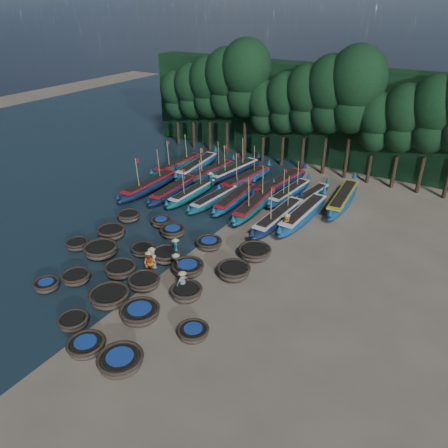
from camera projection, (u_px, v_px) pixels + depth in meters
The scene contains 62 objects.
ground at pixel (188, 254), 30.90m from camera, with size 120.00×120.00×0.00m, color gray.
foliage_wall at pixel (317, 114), 46.19m from camera, with size 40.00×3.00×10.00m, color black.
coracle_2 at pixel (73, 321), 23.96m from camera, with size 1.75×1.75×0.68m.
coracle_3 at pixel (86, 346), 22.27m from camera, with size 2.09×2.09×0.72m.
coracle_4 at pixel (121, 361), 21.31m from camera, with size 2.75×2.75×0.76m.
coracle_5 at pixel (47, 285), 26.99m from camera, with size 1.68×1.68×0.63m.
coracle_6 at pixel (76, 277), 27.69m from camera, with size 2.17×2.17×0.67m.
coracle_7 at pixel (109, 297), 25.82m from camera, with size 2.98×2.98×0.79m.
coracle_8 at pixel (140, 313), 24.56m from camera, with size 2.80×2.80×0.75m.
coracle_9 at pixel (193, 332), 23.22m from camera, with size 2.00×2.00×0.66m.
coracle_10 at pixel (77, 244), 31.35m from camera, with size 1.65×1.65×0.66m.
coracle_11 at pixel (101, 250), 30.45m from camera, with size 2.87×2.87×0.84m.
coracle_12 at pixel (121, 269), 28.34m from camera, with size 2.11×2.11×0.80m.
coracle_13 at pixel (144, 282), 27.22m from camera, with size 2.05×2.05×0.72m.
coracle_14 at pixel (186, 292), 26.20m from camera, with size 2.38×2.38×0.79m.
coracle_15 at pixel (111, 232), 32.75m from camera, with size 2.37×2.37×0.82m.
coracle_16 at pixel (143, 250), 30.65m from camera, with size 1.77×1.77×0.68m.
coracle_17 at pixel (166, 255), 29.88m from camera, with size 2.05×2.05×0.82m.
coracle_18 at pixel (188, 268), 28.56m from camera, with size 2.50×2.50×0.75m.
coracle_19 at pixel (234, 271), 28.14m from camera, with size 2.60×2.60×0.84m.
coracle_20 at pixel (129, 216), 35.23m from camera, with size 1.97×1.97×0.72m.
coracle_21 at pixel (161, 222), 34.45m from camera, with size 2.05×2.05×0.64m.
coracle_22 at pixel (173, 231), 33.05m from camera, with size 2.25×2.25×0.69m.
coracle_23 at pixel (209, 243), 31.51m from camera, with size 1.91×1.91×0.64m.
coracle_24 at pixel (255, 252), 30.28m from camera, with size 2.71×2.71×0.79m.
long_boat_1 at pixel (150, 185), 40.40m from camera, with size 1.57×8.87×3.77m.
long_boat_2 at pixel (174, 190), 39.68m from camera, with size 1.80×7.92×1.40m.
long_boat_3 at pixel (193, 193), 39.12m from camera, with size 1.41×7.69×3.26m.
long_boat_4 at pixel (214, 199), 38.05m from camera, with size 1.82×7.35×1.30m.
long_boat_5 at pixel (235, 198), 38.00m from camera, with size 1.79×7.92×1.39m.
long_boat_6 at pixel (255, 204), 36.80m from camera, with size 2.11×8.60×3.66m.
long_boat_7 at pixel (279, 217), 34.69m from camera, with size 1.83×8.81×3.74m.
long_boat_8 at pixel (303, 214), 35.13m from camera, with size 1.81×9.08×1.60m.
long_boat_9 at pixel (178, 165), 45.37m from camera, with size 1.95×8.35×3.55m.
long_boat_10 at pixel (197, 166), 44.96m from camera, with size 2.53×8.90×1.57m.
long_boat_11 at pixel (211, 172), 43.74m from camera, with size 2.32×7.89×3.38m.
long_boat_12 at pixel (234, 171), 43.78m from camera, with size 2.64×8.57×3.67m.
long_boat_13 at pixel (245, 179), 41.83m from camera, with size 2.50×8.43×3.61m.
long_boat_14 at pixel (280, 184), 40.71m from camera, with size 2.78×9.05×1.61m.
long_boat_15 at pixel (290, 193), 39.10m from camera, with size 1.97×7.61×3.25m.
long_boat_16 at pixel (309, 197), 38.40m from camera, with size 2.17×7.28×1.29m.
long_boat_17 at pixel (343, 199), 37.78m from camera, with size 2.37×9.16×1.62m.
fisherman_0 at pixel (152, 257), 28.99m from camera, with size 0.87×0.76×1.69m.
fisherman_1 at pixel (176, 248), 29.80m from camera, with size 0.69×0.69×1.82m.
fisherman_2 at pixel (150, 263), 28.15m from camera, with size 1.03×0.91×1.96m.
fisherman_3 at pixel (176, 264), 28.32m from camera, with size 1.10×1.06×1.71m.
fisherman_4 at pixel (183, 282), 26.45m from camera, with size 0.57×0.97×1.75m.
fisherman_5 at pixel (210, 181), 40.69m from camera, with size 1.39×1.46×1.85m.
fisherman_6 at pixel (286, 224), 33.04m from camera, with size 0.78×0.95×1.86m.
tree_0 at pixel (176, 94), 50.60m from camera, with size 3.68×3.68×8.68m.
tree_1 at pixel (192, 91), 49.21m from camera, with size 4.09×4.09×9.65m.
tree_2 at pixel (209, 86), 47.81m from camera, with size 4.51×4.51×10.63m.
tree_3 at pixel (227, 82), 46.42m from camera, with size 4.92×4.92×11.60m.
tree_4 at pixel (246, 77), 45.03m from camera, with size 5.34×5.34×12.58m.
tree_5 at pixel (265, 106), 45.22m from camera, with size 3.68×3.68×8.68m.
tree_6 at pixel (285, 102), 43.82m from camera, with size 4.09×4.09×9.65m.
tree_7 at pixel (307, 98), 42.43m from camera, with size 4.51×4.51×10.63m.
tree_8 at pixel (331, 94), 41.04m from camera, with size 4.92×4.92×11.60m.
tree_9 at pixel (356, 89), 39.65m from camera, with size 5.34×5.34×12.58m.
tree_10 at pixel (377, 122), 39.84m from camera, with size 3.68×3.68×8.68m.
tree_11 at pixel (404, 118), 38.44m from camera, with size 4.09×4.09×9.65m.
tree_12 at pixel (434, 113), 37.05m from camera, with size 4.51×4.51×10.63m.
Camera 1 is at (16.11, -20.98, 16.33)m, focal length 35.00 mm.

